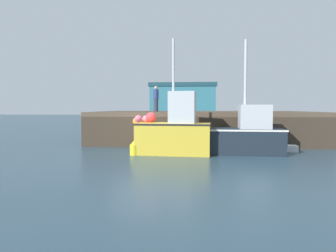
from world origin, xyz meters
TOP-DOWN VIEW (x-y plane):
  - ground at (0.00, 0.00)m, footprint 120.00×160.00m
  - pier at (3.39, 5.40)m, footprint 13.76×8.13m
  - fishing_boat_near_left at (1.86, -0.31)m, footprint 3.82×1.80m
  - fishing_boat_near_right at (5.27, 0.06)m, footprint 3.70×1.79m
  - rowboat at (7.06, 1.09)m, footprint 1.80×0.86m
  - dockworker at (0.40, 4.73)m, footprint 0.34×0.34m
  - warehouse at (1.46, 28.05)m, footprint 8.92×5.37m
  - mooring_buoy_foreground at (0.03, -0.73)m, footprint 0.42×0.42m

SIDE VIEW (x-z plane):
  - ground at x=0.00m, z-range -0.10..0.00m
  - rowboat at x=7.06m, z-range -0.02..0.34m
  - mooring_buoy_foreground at x=0.03m, z-range -0.03..0.67m
  - fishing_boat_near_right at x=5.27m, z-range -1.78..3.59m
  - fishing_boat_near_left at x=1.86m, z-range -1.58..3.80m
  - pier at x=3.39m, z-range 0.65..2.59m
  - dockworker at x=0.40m, z-range 1.94..3.55m
  - warehouse at x=1.46m, z-range 0.02..5.51m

